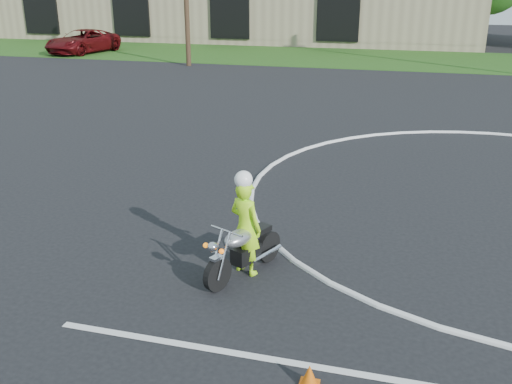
# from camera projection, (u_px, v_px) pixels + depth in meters

# --- Properties ---
(grass_strip) EXTENTS (120.00, 10.00, 0.02)m
(grass_strip) POSITION_uv_depth(u_px,v_px,m) (458.00, 61.00, 34.39)
(grass_strip) COLOR #1E4714
(grass_strip) RESTS_ON ground
(primary_motorcycle) EXTENTS (0.97, 1.73, 0.97)m
(primary_motorcycle) POSITION_uv_depth(u_px,v_px,m) (243.00, 250.00, 9.29)
(primary_motorcycle) COLOR black
(primary_motorcycle) RESTS_ON ground
(rider_primary_grp) EXTENTS (0.70, 0.60, 1.80)m
(rider_primary_grp) POSITION_uv_depth(u_px,v_px,m) (245.00, 224.00, 9.26)
(rider_primary_grp) COLOR #B0FE1A
(rider_primary_grp) RESTS_ON ground
(pickup_grp) EXTENTS (3.39, 5.84, 1.53)m
(pickup_grp) POSITION_uv_depth(u_px,v_px,m) (83.00, 41.00, 38.10)
(pickup_grp) COLOR #4E080C
(pickup_grp) RESTS_ON ground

